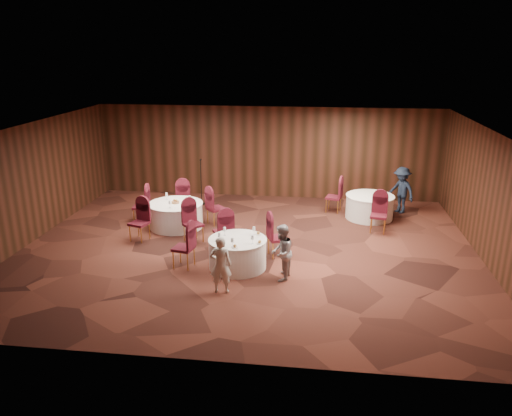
# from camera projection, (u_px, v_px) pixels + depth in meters

# --- Properties ---
(ground) EXTENTS (12.00, 12.00, 0.00)m
(ground) POSITION_uv_depth(u_px,v_px,m) (248.00, 249.00, 13.31)
(ground) COLOR black
(ground) RESTS_ON ground
(room_shell) EXTENTS (12.00, 12.00, 12.00)m
(room_shell) POSITION_uv_depth(u_px,v_px,m) (247.00, 178.00, 12.70)
(room_shell) COLOR silver
(room_shell) RESTS_ON ground
(table_main) EXTENTS (1.41, 1.41, 0.74)m
(table_main) POSITION_uv_depth(u_px,v_px,m) (238.00, 253.00, 12.11)
(table_main) COLOR white
(table_main) RESTS_ON ground
(table_left) EXTENTS (1.62, 1.62, 0.74)m
(table_left) POSITION_uv_depth(u_px,v_px,m) (176.00, 215.00, 14.85)
(table_left) COLOR white
(table_left) RESTS_ON ground
(table_right) EXTENTS (1.49, 1.49, 0.74)m
(table_right) POSITION_uv_depth(u_px,v_px,m) (369.00, 207.00, 15.62)
(table_right) COLOR white
(table_right) RESTS_ON ground
(chairs_main) EXTENTS (2.87, 1.86, 1.00)m
(chairs_main) POSITION_uv_depth(u_px,v_px,m) (229.00, 239.00, 12.67)
(chairs_main) COLOR #3F0C17
(chairs_main) RESTS_ON ground
(chairs_left) EXTENTS (2.96, 3.08, 1.00)m
(chairs_left) POSITION_uv_depth(u_px,v_px,m) (175.00, 211.00, 14.76)
(chairs_left) COLOR #3F0C17
(chairs_left) RESTS_ON ground
(chairs_right) EXTENTS (1.87, 2.34, 1.00)m
(chairs_right) POSITION_uv_depth(u_px,v_px,m) (355.00, 206.00, 15.29)
(chairs_right) COLOR #3F0C17
(chairs_right) RESTS_ON ground
(tabletop_main) EXTENTS (1.08, 1.06, 0.22)m
(tabletop_main) POSITION_uv_depth(u_px,v_px,m) (243.00, 237.00, 11.85)
(tabletop_main) COLOR silver
(tabletop_main) RESTS_ON table_main
(tabletop_left) EXTENTS (0.85, 0.85, 0.22)m
(tabletop_left) POSITION_uv_depth(u_px,v_px,m) (175.00, 201.00, 14.71)
(tabletop_left) COLOR silver
(tabletop_left) RESTS_ON table_left
(tabletop_right) EXTENTS (0.08, 0.08, 0.22)m
(tabletop_right) POSITION_uv_depth(u_px,v_px,m) (377.00, 193.00, 15.23)
(tabletop_right) COLOR silver
(tabletop_right) RESTS_ON table_right
(mic_stand) EXTENTS (0.24, 0.24, 1.56)m
(mic_stand) POSITION_uv_depth(u_px,v_px,m) (201.00, 191.00, 16.99)
(mic_stand) COLOR black
(mic_stand) RESTS_ON ground
(woman_a) EXTENTS (0.50, 0.34, 1.30)m
(woman_a) POSITION_uv_depth(u_px,v_px,m) (221.00, 265.00, 10.80)
(woman_a) COLOR silver
(woman_a) RESTS_ON ground
(woman_b) EXTENTS (0.58, 0.70, 1.33)m
(woman_b) POSITION_uv_depth(u_px,v_px,m) (282.00, 253.00, 11.40)
(woman_b) COLOR #9D9DA1
(woman_b) RESTS_ON ground
(man_c) EXTENTS (1.06, 1.11, 1.51)m
(man_c) POSITION_uv_depth(u_px,v_px,m) (401.00, 190.00, 16.02)
(man_c) COLOR black
(man_c) RESTS_ON ground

